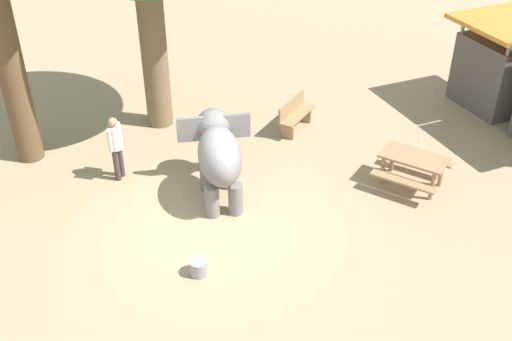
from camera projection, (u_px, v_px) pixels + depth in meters
ground_plane at (208, 221)px, 13.20m from camera, size 60.00×60.00×0.00m
elephant at (218, 153)px, 13.43m from camera, size 2.54×1.74×1.75m
person_handler at (116, 144)px, 14.09m from camera, size 0.39×0.38×1.62m
wooden_bench at (295, 114)px, 16.34m from camera, size 1.17×1.36×0.88m
picnic_table_near at (413, 163)px, 14.04m from camera, size 2.08×2.07×0.78m
market_stall_orange at (500, 68)px, 17.19m from camera, size 2.50×2.50×2.52m
feed_bucket at (199, 267)px, 11.72m from camera, size 0.36×0.36×0.32m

